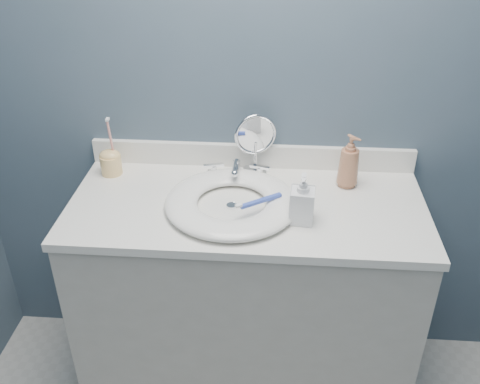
# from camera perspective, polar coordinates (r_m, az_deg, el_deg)

# --- Properties ---
(back_wall) EXTENTS (2.20, 0.02, 2.40)m
(back_wall) POSITION_cam_1_polar(r_m,az_deg,el_deg) (1.93, 1.36, 11.32)
(back_wall) COLOR #425463
(back_wall) RESTS_ON ground
(vanity_cabinet) EXTENTS (1.20, 0.55, 0.85)m
(vanity_cabinet) POSITION_cam_1_polar(r_m,az_deg,el_deg) (2.11, 0.66, -11.65)
(vanity_cabinet) COLOR beige
(vanity_cabinet) RESTS_ON ground
(countertop) EXTENTS (1.22, 0.57, 0.03)m
(countertop) POSITION_cam_1_polar(r_m,az_deg,el_deg) (1.84, 0.75, -1.54)
(countertop) COLOR white
(countertop) RESTS_ON vanity_cabinet
(backsplash) EXTENTS (1.22, 0.02, 0.09)m
(backsplash) POSITION_cam_1_polar(r_m,az_deg,el_deg) (2.03, 1.24, 3.90)
(backsplash) COLOR white
(backsplash) RESTS_ON countertop
(basin) EXTENTS (0.45, 0.45, 0.04)m
(basin) POSITION_cam_1_polar(r_m,az_deg,el_deg) (1.80, -0.90, -1.08)
(basin) COLOR white
(basin) RESTS_ON countertop
(drain) EXTENTS (0.04, 0.04, 0.01)m
(drain) POSITION_cam_1_polar(r_m,az_deg,el_deg) (1.80, -0.90, -1.48)
(drain) COLOR silver
(drain) RESTS_ON countertop
(faucet) EXTENTS (0.25, 0.13, 0.07)m
(faucet) POSITION_cam_1_polar(r_m,az_deg,el_deg) (1.96, -0.39, 2.21)
(faucet) COLOR silver
(faucet) RESTS_ON countertop
(makeup_mirror) EXTENTS (0.15, 0.09, 0.23)m
(makeup_mirror) POSITION_cam_1_polar(r_m,az_deg,el_deg) (1.96, 1.65, 5.46)
(makeup_mirror) COLOR silver
(makeup_mirror) RESTS_ON countertop
(soap_bottle_amber) EXTENTS (0.11, 0.11, 0.20)m
(soap_bottle_amber) POSITION_cam_1_polar(r_m,az_deg,el_deg) (1.92, 11.56, 3.24)
(soap_bottle_amber) COLOR #AC6E4D
(soap_bottle_amber) RESTS_ON countertop
(soap_bottle_clear) EXTENTS (0.08, 0.09, 0.17)m
(soap_bottle_clear) POSITION_cam_1_polar(r_m,az_deg,el_deg) (1.70, 6.68, -0.67)
(soap_bottle_clear) COLOR silver
(soap_bottle_clear) RESTS_ON countertop
(toothbrush_holder) EXTENTS (0.08, 0.08, 0.23)m
(toothbrush_holder) POSITION_cam_1_polar(r_m,az_deg,el_deg) (2.04, -13.63, 3.23)
(toothbrush_holder) COLOR #FACC7D
(toothbrush_holder) RESTS_ON countertop
(toothbrush_lying) EXTENTS (0.15, 0.11, 0.02)m
(toothbrush_lying) POSITION_cam_1_polar(r_m,az_deg,el_deg) (1.75, 2.06, -1.00)
(toothbrush_lying) COLOR #344DB9
(toothbrush_lying) RESTS_ON basin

